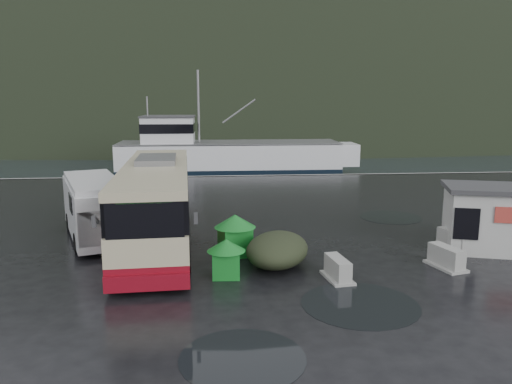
{
  "coord_description": "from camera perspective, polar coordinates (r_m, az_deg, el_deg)",
  "views": [
    {
      "loc": [
        0.26,
        -18.08,
        5.95
      ],
      "look_at": [
        2.19,
        4.27,
        1.7
      ],
      "focal_mm": 35.0,
      "sensor_mm": 36.0,
      "label": 1
    }
  ],
  "objects": [
    {
      "name": "ground",
      "position": [
        19.04,
        -5.52,
        -7.54
      ],
      "size": [
        160.0,
        160.0,
        0.0
      ],
      "primitive_type": "plane",
      "color": "black",
      "rests_on": "ground"
    },
    {
      "name": "harbor_water",
      "position": [
        128.22,
        -5.12,
        8.03
      ],
      "size": [
        300.0,
        180.0,
        0.02
      ],
      "primitive_type": "cube",
      "color": "black",
      "rests_on": "ground"
    },
    {
      "name": "quay_edge",
      "position": [
        38.55,
        -5.28,
        1.81
      ],
      "size": [
        160.0,
        0.6,
        1.5
      ],
      "primitive_type": "cube",
      "color": "#999993",
      "rests_on": "ground"
    },
    {
      "name": "headland",
      "position": [
        268.33,
        -2.91,
        9.45
      ],
      "size": [
        780.0,
        540.0,
        570.0
      ],
      "primitive_type": "ellipsoid",
      "color": "black",
      "rests_on": "ground"
    },
    {
      "name": "coach_bus",
      "position": [
        21.58,
        -11.11,
        -5.49
      ],
      "size": [
        3.72,
        12.46,
        3.48
      ],
      "primitive_type": null,
      "rotation": [
        0.0,
        0.0,
        0.05
      ],
      "color": "#BCB18E",
      "rests_on": "ground"
    },
    {
      "name": "white_van",
      "position": [
        22.7,
        -17.76,
        -5.0
      ],
      "size": [
        4.12,
        6.59,
        2.61
      ],
      "primitive_type": null,
      "rotation": [
        0.0,
        0.0,
        0.34
      ],
      "color": "silver",
      "rests_on": "ground"
    },
    {
      "name": "waste_bin_left",
      "position": [
        17.14,
        -3.39,
        -9.61
      ],
      "size": [
        0.99,
        0.99,
        1.31
      ],
      "primitive_type": null,
      "rotation": [
        0.0,
        0.0,
        -0.05
      ],
      "color": "#167D26",
      "rests_on": "ground"
    },
    {
      "name": "waste_bin_right",
      "position": [
        19.36,
        -2.39,
        -7.19
      ],
      "size": [
        1.39,
        1.39,
        1.59
      ],
      "primitive_type": null,
      "rotation": [
        0.0,
        0.0,
        0.26
      ],
      "color": "#167D26",
      "rests_on": "ground"
    },
    {
      "name": "dome_tent",
      "position": [
        18.18,
        2.44,
        -8.39
      ],
      "size": [
        3.07,
        3.59,
        1.19
      ],
      "primitive_type": null,
      "rotation": [
        0.0,
        0.0,
        -0.35
      ],
      "color": "#272F1C",
      "rests_on": "ground"
    },
    {
      "name": "ticket_kiosk",
      "position": [
        21.91,
        24.68,
        -6.04
      ],
      "size": [
        3.89,
        3.34,
        2.59
      ],
      "primitive_type": null,
      "rotation": [
        0.0,
        0.0,
        -0.29
      ],
      "color": "#B8B8B4",
      "rests_on": "ground"
    },
    {
      "name": "jersey_barrier_a",
      "position": [
        17.09,
        9.28,
        -9.81
      ],
      "size": [
        0.93,
        1.56,
        0.74
      ],
      "primitive_type": null,
      "rotation": [
        0.0,
        0.0,
        0.13
      ],
      "color": "#999993",
      "rests_on": "ground"
    },
    {
      "name": "jersey_barrier_b",
      "position": [
        19.19,
        20.83,
        -8.06
      ],
      "size": [
        1.14,
        1.69,
        0.77
      ],
      "primitive_type": null,
      "rotation": [
        0.0,
        0.0,
        0.26
      ],
      "color": "#999993",
      "rests_on": "ground"
    },
    {
      "name": "jersey_barrier_c",
      "position": [
        21.32,
        21.63,
        -6.26
      ],
      "size": [
        1.15,
        1.76,
        0.81
      ],
      "primitive_type": null,
      "rotation": [
        0.0,
        0.0,
        0.22
      ],
      "color": "#999993",
      "rests_on": "ground"
    },
    {
      "name": "fishing_trawler",
      "position": [
        47.72,
        -3.06,
        3.56
      ],
      "size": [
        24.5,
        5.48,
        9.79
      ],
      "primitive_type": null,
      "rotation": [
        0.0,
        0.0,
        -0.0
      ],
      "color": "silver",
      "rests_on": "ground"
    },
    {
      "name": "puddles",
      "position": [
        17.59,
        10.79,
        -9.23
      ],
      "size": [
        11.35,
        16.29,
        0.01
      ],
      "color": "black",
      "rests_on": "ground"
    }
  ]
}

